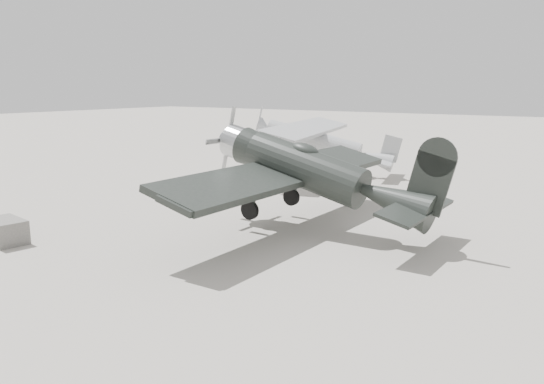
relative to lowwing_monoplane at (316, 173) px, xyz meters
The scene contains 4 objects.
ground 4.99m from the lowwing_monoplane, 106.21° to the right, with size 160.00×160.00×0.00m, color #B0A99C.
lowwing_monoplane is the anchor object (origin of this frame).
highwing_monoplane 11.47m from the lowwing_monoplane, 118.53° to the left, with size 7.88×11.01×3.11m.
equipment_block 9.74m from the lowwing_monoplane, 138.09° to the right, with size 1.45×0.91×0.73m, color #5E5C58.
Camera 1 is at (9.52, -10.32, 4.68)m, focal length 35.00 mm.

